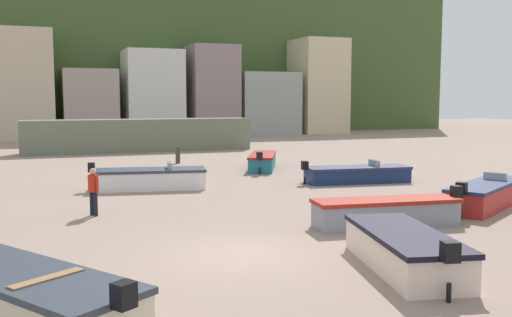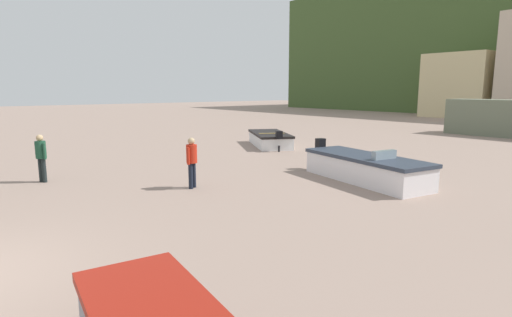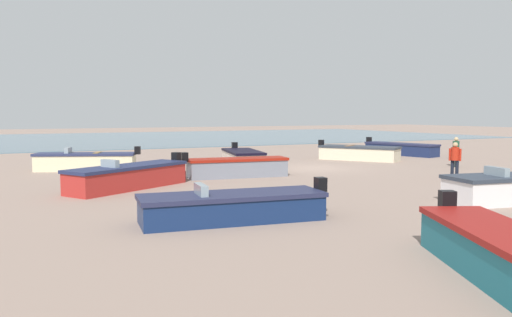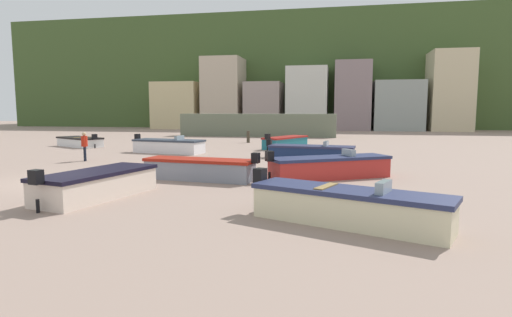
{
  "view_description": "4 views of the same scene",
  "coord_description": "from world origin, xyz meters",
  "px_view_note": "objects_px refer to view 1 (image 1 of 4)",
  "views": [
    {
      "loc": [
        -4.62,
        -13.44,
        3.93
      ],
      "look_at": [
        4.9,
        12.21,
        1.09
      ],
      "focal_mm": 40.3,
      "sensor_mm": 36.0,
      "label": 1
    },
    {
      "loc": [
        8.0,
        0.05,
        3.11
      ],
      "look_at": [
        -0.85,
        7.16,
        1.17
      ],
      "focal_mm": 28.49,
      "sensor_mm": 36.0,
      "label": 2
    },
    {
      "loc": [
        14.59,
        22.4,
        2.88
      ],
      "look_at": [
        5.55,
        4.1,
        1.06
      ],
      "focal_mm": 35.54,
      "sensor_mm": 36.0,
      "label": 3
    },
    {
      "loc": [
        10.77,
        -14.58,
        2.83
      ],
      "look_at": [
        6.88,
        5.16,
        0.5
      ],
      "focal_mm": 29.38,
      "sensor_mm": 36.0,
      "label": 4
    }
  ],
  "objects_px": {
    "boat_white_1": "(151,179)",
    "boat_grey_9": "(386,212)",
    "boat_teal_4": "(263,161)",
    "boat_cream_8": "(404,250)",
    "boat_red_2": "(487,195)",
    "mooring_post_near_water": "(178,155)",
    "beach_walker_distant": "(93,188)",
    "boat_cream_7": "(29,296)",
    "boat_navy_0": "(357,174)"
  },
  "relations": [
    {
      "from": "boat_red_2",
      "to": "boat_teal_4",
      "type": "distance_m",
      "value": 14.0
    },
    {
      "from": "boat_cream_8",
      "to": "beach_walker_distant",
      "type": "relative_size",
      "value": 2.83
    },
    {
      "from": "boat_white_1",
      "to": "boat_cream_7",
      "type": "bearing_deg",
      "value": -8.21
    },
    {
      "from": "boat_teal_4",
      "to": "beach_walker_distant",
      "type": "height_order",
      "value": "beach_walker_distant"
    },
    {
      "from": "boat_cream_8",
      "to": "boat_grey_9",
      "type": "bearing_deg",
      "value": 74.53
    },
    {
      "from": "boat_white_1",
      "to": "boat_red_2",
      "type": "height_order",
      "value": "boat_red_2"
    },
    {
      "from": "boat_grey_9",
      "to": "boat_red_2",
      "type": "bearing_deg",
      "value": -67.44
    },
    {
      "from": "boat_red_2",
      "to": "boat_navy_0",
      "type": "bearing_deg",
      "value": 158.9
    },
    {
      "from": "boat_teal_4",
      "to": "beach_walker_distant",
      "type": "xyz_separation_m",
      "value": [
        -10.0,
        -10.14,
        0.51
      ]
    },
    {
      "from": "boat_teal_4",
      "to": "boat_cream_8",
      "type": "distance_m",
      "value": 19.34
    },
    {
      "from": "boat_navy_0",
      "to": "boat_red_2",
      "type": "xyz_separation_m",
      "value": [
        1.22,
        -7.15,
        0.08
      ]
    },
    {
      "from": "boat_white_1",
      "to": "boat_teal_4",
      "type": "relative_size",
      "value": 1.08
    },
    {
      "from": "boat_white_1",
      "to": "boat_grey_9",
      "type": "xyz_separation_m",
      "value": [
        5.54,
        -9.95,
        -0.02
      ]
    },
    {
      "from": "boat_grey_9",
      "to": "beach_walker_distant",
      "type": "distance_m",
      "value": 9.67
    },
    {
      "from": "boat_cream_8",
      "to": "mooring_post_near_water",
      "type": "relative_size",
      "value": 4.44
    },
    {
      "from": "boat_cream_7",
      "to": "boat_cream_8",
      "type": "height_order",
      "value": "boat_cream_8"
    },
    {
      "from": "boat_grey_9",
      "to": "boat_navy_0",
      "type": "bearing_deg",
      "value": -17.65
    },
    {
      "from": "mooring_post_near_water",
      "to": "beach_walker_distant",
      "type": "distance_m",
      "value": 15.93
    },
    {
      "from": "boat_white_1",
      "to": "boat_teal_4",
      "type": "height_order",
      "value": "boat_white_1"
    },
    {
      "from": "boat_white_1",
      "to": "beach_walker_distant",
      "type": "height_order",
      "value": "beach_walker_distant"
    },
    {
      "from": "boat_cream_8",
      "to": "boat_cream_7",
      "type": "bearing_deg",
      "value": -165.17
    },
    {
      "from": "boat_cream_7",
      "to": "boat_grey_9",
      "type": "distance_m",
      "value": 11.1
    },
    {
      "from": "boat_red_2",
      "to": "boat_cream_8",
      "type": "relative_size",
      "value": 1.13
    },
    {
      "from": "boat_cream_8",
      "to": "mooring_post_near_water",
      "type": "xyz_separation_m",
      "value": [
        -0.06,
        23.5,
        0.07
      ]
    },
    {
      "from": "boat_cream_7",
      "to": "mooring_post_near_water",
      "type": "bearing_deg",
      "value": 38.0
    },
    {
      "from": "boat_cream_7",
      "to": "boat_teal_4",
      "type": "bearing_deg",
      "value": 25.05
    },
    {
      "from": "boat_teal_4",
      "to": "mooring_post_near_water",
      "type": "bearing_deg",
      "value": 155.02
    },
    {
      "from": "boat_navy_0",
      "to": "boat_red_2",
      "type": "relative_size",
      "value": 1.03
    },
    {
      "from": "boat_grey_9",
      "to": "mooring_post_near_water",
      "type": "relative_size",
      "value": 4.76
    },
    {
      "from": "boat_white_1",
      "to": "boat_teal_4",
      "type": "bearing_deg",
      "value": 134.89
    },
    {
      "from": "boat_grey_9",
      "to": "boat_cream_8",
      "type": "bearing_deg",
      "value": 159.2
    },
    {
      "from": "boat_cream_8",
      "to": "boat_white_1",
      "type": "bearing_deg",
      "value": 116.25
    },
    {
      "from": "boat_cream_7",
      "to": "boat_cream_8",
      "type": "distance_m",
      "value": 8.09
    },
    {
      "from": "boat_cream_8",
      "to": "boat_grey_9",
      "type": "relative_size",
      "value": 0.93
    },
    {
      "from": "beach_walker_distant",
      "to": "mooring_post_near_water",
      "type": "bearing_deg",
      "value": -54.38
    },
    {
      "from": "boat_red_2",
      "to": "boat_grey_9",
      "type": "relative_size",
      "value": 1.05
    },
    {
      "from": "beach_walker_distant",
      "to": "boat_red_2",
      "type": "bearing_deg",
      "value": -135.62
    },
    {
      "from": "boat_cream_7",
      "to": "boat_grey_9",
      "type": "height_order",
      "value": "boat_cream_7"
    },
    {
      "from": "boat_grey_9",
      "to": "beach_walker_distant",
      "type": "xyz_separation_m",
      "value": [
        -8.37,
        4.82,
        0.51
      ]
    },
    {
      "from": "boat_teal_4",
      "to": "beach_walker_distant",
      "type": "distance_m",
      "value": 14.26
    },
    {
      "from": "boat_white_1",
      "to": "beach_walker_distant",
      "type": "xyz_separation_m",
      "value": [
        -2.83,
        -5.13,
        0.5
      ]
    },
    {
      "from": "boat_cream_8",
      "to": "mooring_post_near_water",
      "type": "distance_m",
      "value": 23.5
    },
    {
      "from": "boat_white_1",
      "to": "boat_red_2",
      "type": "relative_size",
      "value": 0.99
    },
    {
      "from": "boat_red_2",
      "to": "boat_grey_9",
      "type": "xyz_separation_m",
      "value": [
        -5.19,
        -1.43,
        -0.02
      ]
    },
    {
      "from": "boat_navy_0",
      "to": "beach_walker_distant",
      "type": "height_order",
      "value": "beach_walker_distant"
    },
    {
      "from": "boat_navy_0",
      "to": "boat_red_2",
      "type": "height_order",
      "value": "boat_red_2"
    },
    {
      "from": "boat_red_2",
      "to": "boat_cream_8",
      "type": "height_order",
      "value": "boat_red_2"
    },
    {
      "from": "boat_white_1",
      "to": "boat_teal_4",
      "type": "distance_m",
      "value": 8.75
    },
    {
      "from": "boat_cream_7",
      "to": "mooring_post_near_water",
      "type": "relative_size",
      "value": 4.81
    },
    {
      "from": "boat_cream_8",
      "to": "boat_teal_4",
      "type": "bearing_deg",
      "value": 91.3
    }
  ]
}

